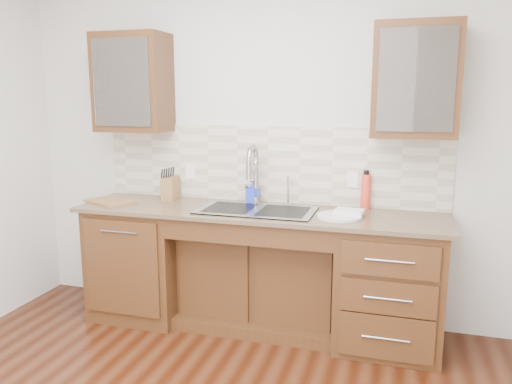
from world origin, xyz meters
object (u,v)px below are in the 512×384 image
(soap_bottle, at_px, (253,192))
(cutting_board, at_px, (110,201))
(water_bottle, at_px, (366,192))
(plate, at_px, (339,216))
(knife_block, at_px, (170,188))

(soap_bottle, relative_size, cutting_board, 0.49)
(water_bottle, height_order, plate, water_bottle)
(knife_block, relative_size, cutting_board, 0.49)
(knife_block, bearing_deg, plate, -13.29)
(water_bottle, height_order, cutting_board, water_bottle)
(plate, xyz_separation_m, cutting_board, (-1.78, 0.01, -0.00))
(soap_bottle, height_order, knife_block, same)
(soap_bottle, xyz_separation_m, cutting_board, (-1.09, -0.26, -0.08))
(soap_bottle, height_order, plate, soap_bottle)
(water_bottle, relative_size, knife_block, 1.42)
(knife_block, distance_m, cutting_board, 0.47)
(soap_bottle, bearing_deg, plate, 2.92)
(soap_bottle, distance_m, knife_block, 0.68)
(water_bottle, relative_size, cutting_board, 0.70)
(soap_bottle, distance_m, water_bottle, 0.85)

